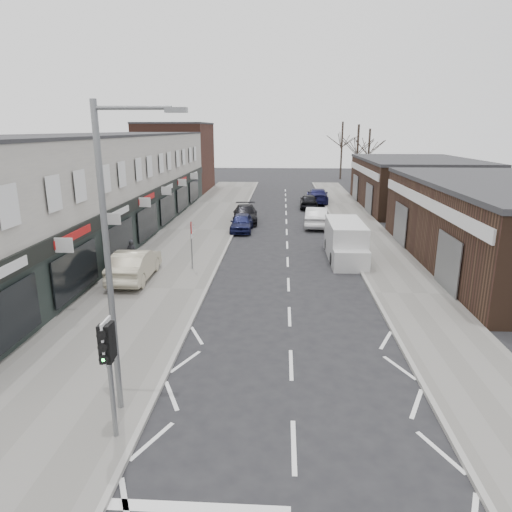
# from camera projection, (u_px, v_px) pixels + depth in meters

# --- Properties ---
(ground) EXTENTS (160.00, 160.00, 0.00)m
(ground) POSITION_uv_depth(u_px,v_px,m) (292.00, 399.00, 13.02)
(ground) COLOR black
(ground) RESTS_ON ground
(pavement_left) EXTENTS (5.50, 64.00, 0.12)m
(pavement_left) POSITION_uv_depth(u_px,v_px,m) (198.00, 230.00, 34.53)
(pavement_left) COLOR slate
(pavement_left) RESTS_ON ground
(pavement_right) EXTENTS (3.50, 64.00, 0.12)m
(pavement_right) POSITION_uv_depth(u_px,v_px,m) (364.00, 232.00, 33.84)
(pavement_right) COLOR slate
(pavement_right) RESTS_ON ground
(shop_terrace_left) EXTENTS (8.00, 41.00, 7.10)m
(shop_terrace_left) POSITION_uv_depth(u_px,v_px,m) (93.00, 187.00, 31.57)
(shop_terrace_left) COLOR beige
(shop_terrace_left) RESTS_ON ground
(brick_block_far) EXTENTS (8.00, 10.00, 8.00)m
(brick_block_far) POSITION_uv_depth(u_px,v_px,m) (176.00, 158.00, 55.96)
(brick_block_far) COLOR #4E2B21
(brick_block_far) RESTS_ON ground
(right_unit_far) EXTENTS (10.00, 16.00, 4.50)m
(right_unit_far) POSITION_uv_depth(u_px,v_px,m) (415.00, 184.00, 44.41)
(right_unit_far) COLOR #3C271B
(right_unit_far) RESTS_ON ground
(tree_far_a) EXTENTS (3.60, 3.60, 8.00)m
(tree_far_a) POSITION_uv_depth(u_px,v_px,m) (355.00, 189.00, 58.67)
(tree_far_a) COLOR #382D26
(tree_far_a) RESTS_ON ground
(tree_far_b) EXTENTS (3.60, 3.60, 7.50)m
(tree_far_b) POSITION_uv_depth(u_px,v_px,m) (367.00, 184.00, 64.30)
(tree_far_b) COLOR #382D26
(tree_far_b) RESTS_ON ground
(tree_far_c) EXTENTS (3.60, 3.60, 8.50)m
(tree_far_c) POSITION_uv_depth(u_px,v_px,m) (340.00, 179.00, 70.24)
(tree_far_c) COLOR #382D26
(tree_far_c) RESTS_ON ground
(traffic_light) EXTENTS (0.28, 0.60, 3.10)m
(traffic_light) POSITION_uv_depth(u_px,v_px,m) (108.00, 352.00, 10.68)
(traffic_light) COLOR slate
(traffic_light) RESTS_ON pavement_left
(street_lamp) EXTENTS (2.23, 0.22, 8.00)m
(street_lamp) POSITION_uv_depth(u_px,v_px,m) (113.00, 248.00, 11.26)
(street_lamp) COLOR slate
(street_lamp) RESTS_ON pavement_left
(warning_sign) EXTENTS (0.12, 0.80, 2.70)m
(warning_sign) POSITION_uv_depth(u_px,v_px,m) (192.00, 231.00, 24.25)
(warning_sign) COLOR slate
(warning_sign) RESTS_ON pavement_left
(white_van) EXTENTS (2.01, 5.64, 2.19)m
(white_van) POSITION_uv_depth(u_px,v_px,m) (345.00, 241.00, 26.94)
(white_van) COLOR silver
(white_van) RESTS_ON ground
(sedan_on_pavement) EXTENTS (1.75, 4.72, 1.54)m
(sedan_on_pavement) POSITION_uv_depth(u_px,v_px,m) (135.00, 264.00, 22.90)
(sedan_on_pavement) COLOR #B7AE92
(sedan_on_pavement) RESTS_ON pavement_left
(pedestrian) EXTENTS (0.60, 0.43, 1.56)m
(pedestrian) POSITION_uv_depth(u_px,v_px,m) (132.00, 253.00, 24.87)
(pedestrian) COLOR black
(pedestrian) RESTS_ON pavement_left
(parked_car_left_a) EXTENTS (1.59, 3.92, 1.33)m
(parked_car_left_a) POSITION_uv_depth(u_px,v_px,m) (242.00, 223.00, 34.22)
(parked_car_left_a) COLOR #12163A
(parked_car_left_a) RESTS_ON ground
(parked_car_left_b) EXTENTS (2.31, 4.96, 1.40)m
(parked_car_left_b) POSITION_uv_depth(u_px,v_px,m) (245.00, 214.00, 37.50)
(parked_car_left_b) COLOR black
(parked_car_left_b) RESTS_ON ground
(parked_car_right_a) EXTENTS (2.08, 4.84, 1.55)m
(parked_car_right_a) POSITION_uv_depth(u_px,v_px,m) (317.00, 217.00, 35.88)
(parked_car_right_a) COLOR silver
(parked_car_right_a) RESTS_ON ground
(parked_car_right_b) EXTENTS (1.83, 4.21, 1.41)m
(parked_car_right_b) POSITION_uv_depth(u_px,v_px,m) (309.00, 201.00, 44.18)
(parked_car_right_b) COLOR black
(parked_car_right_b) RESTS_ON ground
(parked_car_right_c) EXTENTS (2.42, 5.39, 1.53)m
(parked_car_right_c) POSITION_uv_depth(u_px,v_px,m) (318.00, 196.00, 47.26)
(parked_car_right_c) COLOR #151643
(parked_car_right_c) RESTS_ON ground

